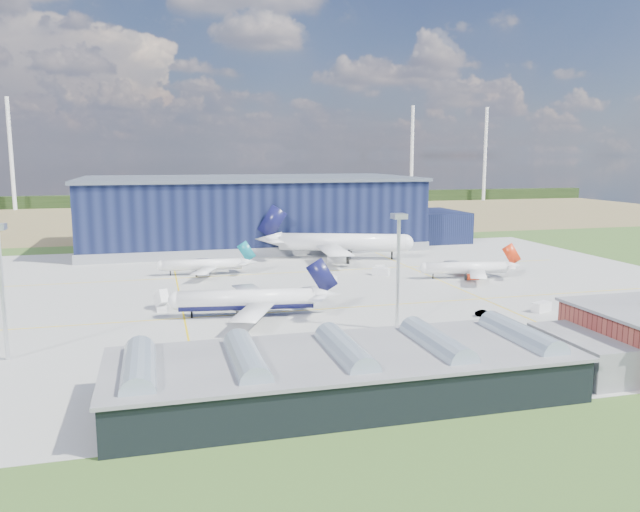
{
  "coord_description": "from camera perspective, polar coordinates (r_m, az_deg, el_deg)",
  "views": [
    {
      "loc": [
        -35.28,
        -140.71,
        33.91
      ],
      "look_at": [
        4.6,
        8.31,
        9.06
      ],
      "focal_mm": 35.0,
      "sensor_mm": 36.0,
      "label": 1
    }
  ],
  "objects": [
    {
      "name": "gse_tug_a",
      "position": [
        113.41,
        6.02,
        -7.93
      ],
      "size": [
        2.35,
        3.54,
        1.4
      ],
      "primitive_type": "cube",
      "rotation": [
        0.0,
        0.0,
        0.09
      ],
      "color": "yellow",
      "rests_on": "ground"
    },
    {
      "name": "airstair",
      "position": [
        143.89,
        -14.28,
        -4.15
      ],
      "size": [
        3.25,
        5.07,
        3.02
      ],
      "primitive_type": "cube",
      "rotation": [
        0.0,
        0.0,
        0.31
      ],
      "color": "silver",
      "rests_on": "ground"
    },
    {
      "name": "airliner_regional",
      "position": [
        181.58,
        -10.73,
        -0.27
      ],
      "size": [
        31.79,
        31.24,
        9.41
      ],
      "primitive_type": null,
      "rotation": [
        0.0,
        0.0,
        3.03
      ],
      "color": "white",
      "rests_on": "ground"
    },
    {
      "name": "gse_van_c",
      "position": [
        145.68,
        19.59,
        -4.41
      ],
      "size": [
        4.98,
        3.64,
        2.16
      ],
      "primitive_type": "cube",
      "rotation": [
        0.0,
        0.0,
        1.94
      ],
      "color": "silver",
      "rests_on": "ground"
    },
    {
      "name": "car_b",
      "position": [
        138.17,
        14.84,
        -5.08
      ],
      "size": [
        4.16,
        1.82,
        1.33
      ],
      "primitive_type": "imported",
      "rotation": [
        0.0,
        0.0,
        1.47
      ],
      "color": "#99999E",
      "rests_on": "ground"
    },
    {
      "name": "treeline",
      "position": [
        443.14,
        -10.42,
        5.13
      ],
      "size": [
        600.0,
        8.0,
        8.0
      ],
      "primitive_type": "cube",
      "color": "black",
      "rests_on": "ground"
    },
    {
      "name": "light_mast_west",
      "position": [
        114.94,
        -27.18,
        -1.12
      ],
      "size": [
        2.6,
        2.6,
        23.0
      ],
      "color": "silver",
      "rests_on": "ground"
    },
    {
      "name": "gse_cart_b",
      "position": [
        189.23,
        5.5,
        -1.02
      ],
      "size": [
        3.27,
        2.55,
        1.26
      ],
      "primitive_type": "cube",
      "rotation": [
        0.0,
        0.0,
        1.34
      ],
      "color": "silver",
      "rests_on": "ground"
    },
    {
      "name": "light_mast_center",
      "position": [
        121.04,
        7.18,
        0.3
      ],
      "size": [
        2.6,
        2.6,
        23.0
      ],
      "color": "silver",
      "rests_on": "ground"
    },
    {
      "name": "apron",
      "position": [
        158.46,
        -1.77,
        -3.2
      ],
      "size": [
        220.0,
        160.0,
        0.08
      ],
      "color": "gray",
      "rests_on": "ground"
    },
    {
      "name": "airliner_widebody",
      "position": [
        206.22,
        2.01,
        2.11
      ],
      "size": [
        67.54,
        66.86,
        17.29
      ],
      "primitive_type": null,
      "rotation": [
        0.0,
        0.0,
        -0.35
      ],
      "color": "white",
      "rests_on": "ground"
    },
    {
      "name": "airliner_red",
      "position": [
        177.96,
        13.2,
        -0.51
      ],
      "size": [
        34.33,
        33.82,
        9.6
      ],
      "primitive_type": null,
      "rotation": [
        0.0,
        0.0,
        2.95
      ],
      "color": "white",
      "rests_on": "ground"
    },
    {
      "name": "gse_van_b",
      "position": [
        179.23,
        5.6,
        -1.44
      ],
      "size": [
        5.2,
        4.74,
        2.23
      ],
      "primitive_type": "cube",
      "rotation": [
        0.0,
        0.0,
        0.91
      ],
      "color": "silver",
      "rests_on": "ground"
    },
    {
      "name": "gse_van_a",
      "position": [
        116.77,
        16.74,
        -7.59
      ],
      "size": [
        5.21,
        4.2,
        2.1
      ],
      "primitive_type": "cube",
      "rotation": [
        0.0,
        0.0,
        1.05
      ],
      "color": "silver",
      "rests_on": "ground"
    },
    {
      "name": "gse_cart_a",
      "position": [
        171.1,
        1.06,
        -2.03
      ],
      "size": [
        2.38,
        3.45,
        1.46
      ],
      "primitive_type": "cube",
      "rotation": [
        0.0,
        0.0,
        0.04
      ],
      "color": "silver",
      "rests_on": "ground"
    },
    {
      "name": "glass_concourse",
      "position": [
        90.88,
        4.48,
        -10.3
      ],
      "size": [
        78.0,
        23.0,
        8.6
      ],
      "color": "black",
      "rests_on": "ground"
    },
    {
      "name": "ground",
      "position": [
        148.98,
        -0.88,
        -4.01
      ],
      "size": [
        600.0,
        600.0,
        0.0
      ],
      "primitive_type": "plane",
      "color": "#365821",
      "rests_on": "ground"
    },
    {
      "name": "farmland",
      "position": [
        364.02,
        -9.37,
        3.68
      ],
      "size": [
        600.0,
        220.0,
        0.01
      ],
      "primitive_type": "cube",
      "color": "olive",
      "rests_on": "ground"
    },
    {
      "name": "gse_tug_b",
      "position": [
        111.14,
        4.03,
        -8.28
      ],
      "size": [
        2.12,
        3.1,
        1.32
      ],
      "primitive_type": "cube",
      "rotation": [
        0.0,
        0.0,
        0.03
      ],
      "color": "yellow",
      "rests_on": "ground"
    },
    {
      "name": "hangar",
      "position": [
        239.62,
        -5.78,
        3.77
      ],
      "size": [
        145.0,
        62.0,
        26.1
      ],
      "color": "black",
      "rests_on": "ground"
    },
    {
      "name": "airliner_navy",
      "position": [
        132.97,
        -6.75,
        -3.03
      ],
      "size": [
        41.46,
        40.78,
        12.01
      ],
      "primitive_type": null,
      "rotation": [
        0.0,
        0.0,
        3.0
      ],
      "color": "white",
      "rests_on": "ground"
    },
    {
      "name": "gse_tug_c",
      "position": [
        193.62,
        15.37,
        -1.08
      ],
      "size": [
        2.46,
        3.18,
        1.23
      ],
      "primitive_type": "cube",
      "rotation": [
        0.0,
        0.0,
        -0.28
      ],
      "color": "yellow",
      "rests_on": "ground"
    }
  ]
}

